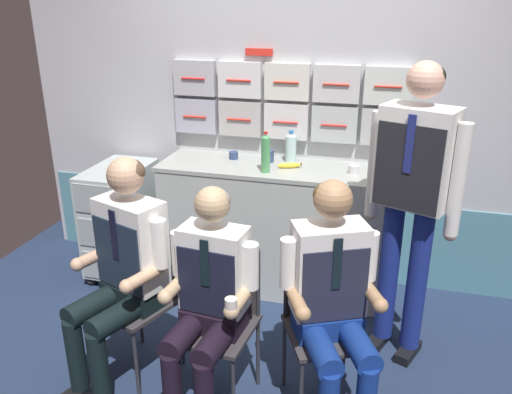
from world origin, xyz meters
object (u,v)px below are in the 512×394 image
at_px(service_trolley, 121,218).
at_px(crew_member_left, 122,263).
at_px(folding_chair_by_counter, 322,309).
at_px(crew_member_by_counter, 333,295).
at_px(folding_chair_right, 222,306).
at_px(crew_member_right, 208,297).
at_px(crew_member_standing, 413,187).
at_px(folding_chair_left, 146,283).
at_px(water_bottle_clear, 266,153).
at_px(coffee_cup_white, 234,155).
at_px(snack_banana, 289,165).

distance_m(service_trolley, crew_member_left, 1.32).
distance_m(folding_chair_by_counter, crew_member_by_counter, 0.24).
bearing_deg(folding_chair_right, crew_member_right, -95.21).
height_order(crew_member_right, crew_member_standing, crew_member_standing).
height_order(folding_chair_left, folding_chair_by_counter, same).
height_order(crew_member_standing, water_bottle_clear, crew_member_standing).
height_order(water_bottle_clear, coffee_cup_white, water_bottle_clear).
distance_m(service_trolley, folding_chair_by_counter, 1.99).
distance_m(water_bottle_clear, snack_banana, 0.23).
height_order(crew_member_by_counter, crew_member_standing, crew_member_standing).
bearing_deg(coffee_cup_white, crew_member_by_counter, -54.93).
distance_m(crew_member_by_counter, water_bottle_clear, 1.31).
bearing_deg(crew_member_by_counter, folding_chair_right, 176.44).
xyz_separation_m(crew_member_by_counter, crew_member_standing, (0.35, 0.66, 0.37)).
height_order(folding_chair_by_counter, water_bottle_clear, water_bottle_clear).
relative_size(folding_chair_left, folding_chair_right, 1.00).
bearing_deg(folding_chair_by_counter, snack_banana, 110.95).
distance_m(crew_member_by_counter, coffee_cup_white, 1.64).
xyz_separation_m(folding_chair_left, coffee_cup_white, (0.17, 1.18, 0.45)).
height_order(folding_chair_by_counter, snack_banana, snack_banana).
distance_m(crew_member_left, crew_member_standing, 1.68).
xyz_separation_m(folding_chair_by_counter, snack_banana, (-0.41, 1.08, 0.44)).
height_order(service_trolley, crew_member_by_counter, crew_member_by_counter).
height_order(folding_chair_left, crew_member_by_counter, crew_member_by_counter).
xyz_separation_m(folding_chair_right, snack_banana, (0.12, 1.18, 0.44)).
bearing_deg(crew_member_left, service_trolley, 119.99).
height_order(folding_chair_by_counter, crew_member_by_counter, crew_member_by_counter).
relative_size(service_trolley, water_bottle_clear, 3.07).
bearing_deg(coffee_cup_white, water_bottle_clear, -37.73).
height_order(crew_member_right, water_bottle_clear, crew_member_right).
xyz_separation_m(crew_member_right, coffee_cup_white, (-0.32, 1.45, 0.30)).
bearing_deg(folding_chair_left, snack_banana, 60.01).
height_order(folding_chair_left, crew_member_standing, crew_member_standing).
xyz_separation_m(crew_member_left, snack_banana, (0.68, 1.22, 0.24)).
xyz_separation_m(folding_chair_left, crew_member_left, (-0.05, -0.15, 0.20)).
relative_size(crew_member_left, water_bottle_clear, 4.62).
bearing_deg(crew_member_standing, water_bottle_clear, 156.28).
bearing_deg(crew_member_right, crew_member_left, 167.39).
bearing_deg(crew_member_standing, folding_chair_right, -146.57).
height_order(crew_member_by_counter, snack_banana, crew_member_by_counter).
height_order(crew_member_by_counter, coffee_cup_white, crew_member_by_counter).
height_order(service_trolley, crew_member_left, crew_member_left).
bearing_deg(crew_member_left, coffee_cup_white, 80.42).
bearing_deg(crew_member_left, crew_member_right, -12.61).
bearing_deg(coffee_cup_white, service_trolley, -166.18).
distance_m(crew_member_left, folding_chair_right, 0.59).
distance_m(folding_chair_left, crew_member_left, 0.26).
bearing_deg(snack_banana, crew_member_left, -118.90).
bearing_deg(folding_chair_by_counter, coffee_cup_white, 126.08).
xyz_separation_m(crew_member_by_counter, coffee_cup_white, (-0.93, 1.33, 0.27)).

